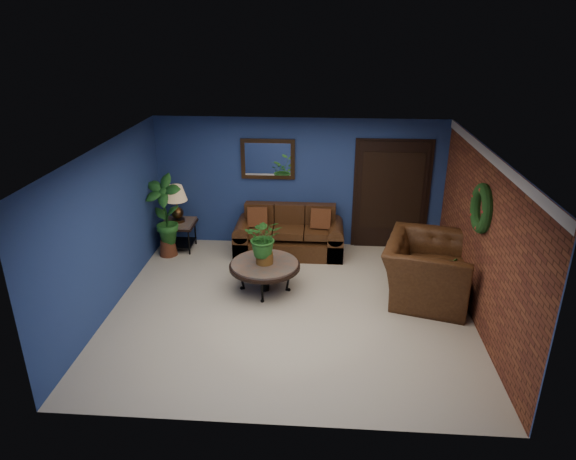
# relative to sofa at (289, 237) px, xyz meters

# --- Properties ---
(floor) EXTENTS (5.50, 5.50, 0.00)m
(floor) POSITION_rel_sofa_xyz_m (0.17, -2.08, -0.30)
(floor) COLOR beige
(floor) RESTS_ON ground
(wall_back) EXTENTS (5.50, 0.04, 2.50)m
(wall_back) POSITION_rel_sofa_xyz_m (0.17, 0.42, 0.95)
(wall_back) COLOR navy
(wall_back) RESTS_ON ground
(wall_left) EXTENTS (0.04, 5.00, 2.50)m
(wall_left) POSITION_rel_sofa_xyz_m (-2.58, -2.08, 0.95)
(wall_left) COLOR navy
(wall_left) RESTS_ON ground
(wall_right_brick) EXTENTS (0.04, 5.00, 2.50)m
(wall_right_brick) POSITION_rel_sofa_xyz_m (2.92, -2.08, 0.95)
(wall_right_brick) COLOR brown
(wall_right_brick) RESTS_ON ground
(ceiling) EXTENTS (5.50, 5.00, 0.02)m
(ceiling) POSITION_rel_sofa_xyz_m (0.17, -2.08, 2.20)
(ceiling) COLOR white
(ceiling) RESTS_ON wall_back
(crown_molding) EXTENTS (0.03, 5.00, 0.14)m
(crown_molding) POSITION_rel_sofa_xyz_m (2.89, -2.08, 2.13)
(crown_molding) COLOR white
(crown_molding) RESTS_ON wall_right_brick
(wall_mirror) EXTENTS (1.02, 0.06, 0.77)m
(wall_mirror) POSITION_rel_sofa_xyz_m (-0.43, 0.38, 1.42)
(wall_mirror) COLOR #472D17
(wall_mirror) RESTS_ON wall_back
(closet_door) EXTENTS (1.44, 0.06, 2.18)m
(closet_door) POSITION_rel_sofa_xyz_m (1.92, 0.39, 0.75)
(closet_door) COLOR black
(closet_door) RESTS_ON wall_back
(wreath) EXTENTS (0.16, 0.72, 0.72)m
(wreath) POSITION_rel_sofa_xyz_m (2.86, -2.03, 1.40)
(wreath) COLOR black
(wreath) RESTS_ON wall_right_brick
(sofa) EXTENTS (2.04, 0.88, 0.92)m
(sofa) POSITION_rel_sofa_xyz_m (0.00, 0.00, 0.00)
(sofa) COLOR #472A14
(sofa) RESTS_ON ground
(coffee_table) EXTENTS (1.16, 1.16, 0.50)m
(coffee_table) POSITION_rel_sofa_xyz_m (-0.30, -1.54, 0.14)
(coffee_table) COLOR #4E4844
(coffee_table) RESTS_ON ground
(end_table) EXTENTS (0.63, 0.63, 0.57)m
(end_table) POSITION_rel_sofa_xyz_m (-2.13, -0.03, 0.14)
(end_table) COLOR #4E4844
(end_table) RESTS_ON ground
(table_lamp) EXTENTS (0.42, 0.42, 0.69)m
(table_lamp) POSITION_rel_sofa_xyz_m (-2.13, -0.03, 0.72)
(table_lamp) COLOR #472D17
(table_lamp) RESTS_ON end_table
(side_chair) EXTENTS (0.47, 0.47, 0.93)m
(side_chair) POSITION_rel_sofa_xyz_m (0.44, 0.04, 0.23)
(side_chair) COLOR #5E2E1B
(side_chair) RESTS_ON ground
(armchair) EXTENTS (1.65, 1.78, 0.97)m
(armchair) POSITION_rel_sofa_xyz_m (2.32, -1.57, 0.18)
(armchair) COLOR #472A14
(armchair) RESTS_ON ground
(coffee_plant) EXTENTS (0.62, 0.54, 0.79)m
(coffee_plant) POSITION_rel_sofa_xyz_m (-0.30, -1.54, 0.63)
(coffee_plant) COLOR brown
(coffee_plant) RESTS_ON coffee_table
(floor_plant) EXTENTS (0.43, 0.36, 0.85)m
(floor_plant) POSITION_rel_sofa_xyz_m (2.52, -1.82, 0.15)
(floor_plant) COLOR brown
(floor_plant) RESTS_ON ground
(tall_plant) EXTENTS (0.78, 0.61, 1.56)m
(tall_plant) POSITION_rel_sofa_xyz_m (-2.28, -0.31, 0.55)
(tall_plant) COLOR brown
(tall_plant) RESTS_ON ground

